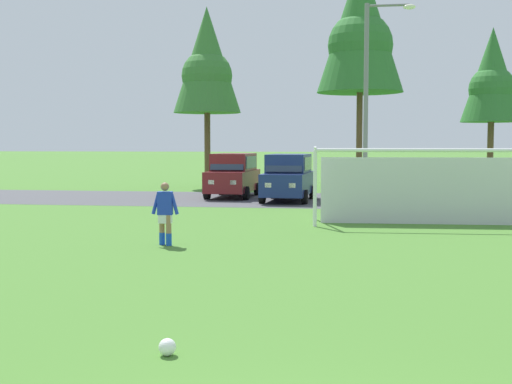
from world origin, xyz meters
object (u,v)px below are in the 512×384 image
Objects in this scene: player_defender_far at (165,214)px; parked_car_slot_center at (444,181)px; parked_car_slot_far_left at (233,175)px; parked_car_slot_left at (289,177)px; soccer_ball at (167,347)px; soccer_goal at (428,185)px; street_lamp at (370,105)px; parked_car_slot_center_left at (376,183)px.

parked_car_slot_center reaches higher than player_defender_far.
parked_car_slot_left is (2.92, -1.78, 0.00)m from parked_car_slot_far_left.
parked_car_slot_far_left is 10.09m from parked_car_slot_center.
parked_car_slot_far_left reaches higher than parked_car_slot_center.
parked_car_slot_far_left and parked_car_slot_left have the same top height.
parked_car_slot_far_left is (-3.60, 24.14, 1.00)m from soccer_ball.
soccer_ball is 22.40m from parked_car_slot_left.
parked_car_slot_left reaches higher than soccer_ball.
soccer_goal is (4.69, 14.07, 1.18)m from soccer_ball.
parked_car_slot_left is at bearing 131.58° from street_lamp.
soccer_goal reaches higher than parked_car_slot_far_left.
parked_car_slot_left is (-0.68, 22.36, 1.00)m from soccer_ball.
player_defender_far is (-7.25, -5.40, -0.47)m from soccer_goal.
soccer_ball is 14.88m from soccer_goal.
street_lamp is at bearing -41.83° from parked_car_slot_far_left.
soccer_goal is 9.88m from parked_car_slot_left.
parked_car_slot_far_left is at bearing 167.25° from parked_car_slot_center_left.
parked_car_slot_center_left is at bearing -12.75° from parked_car_slot_far_left.
parked_car_slot_center is at bearing 12.63° from parked_car_slot_left.
soccer_ball is 0.05× the size of parked_car_slot_left.
street_lamp is at bearing -48.42° from parked_car_slot_left.
soccer_ball is 0.05× the size of parked_car_slot_center.
street_lamp is (-1.80, 4.26, 2.87)m from soccer_goal.
parked_car_slot_center is (7.17, 1.61, -0.24)m from parked_car_slot_left.
player_defender_far is 0.35× the size of parked_car_slot_far_left.
soccer_goal is 9.05m from player_defender_far.
player_defender_far is at bearing -120.59° from parked_car_slot_center.
parked_car_slot_center is 7.45m from street_lamp.
player_defender_far is at bearing -86.15° from parked_car_slot_far_left.
soccer_goal reaches higher than parked_car_slot_left.
parked_car_slot_left is 1.10× the size of parked_car_slot_center_left.
parked_car_slot_far_left is at bearing 129.46° from soccer_goal.
parked_car_slot_center_left is (6.89, -1.56, -0.24)m from parked_car_slot_far_left.
soccer_goal is 1.75× the size of parked_car_slot_center_left.
soccer_goal is at bearing -67.14° from street_lamp.
street_lamp is (-0.39, -4.26, 3.29)m from parked_car_slot_center_left.
parked_car_slot_center_left is (3.29, 22.59, 0.77)m from soccer_ball.
soccer_ball is 0.05× the size of parked_car_slot_far_left.
parked_car_slot_center is at bearing 79.71° from soccer_goal.
parked_car_slot_far_left is 1.10× the size of parked_car_slot_center.
parked_car_slot_left is at bearing 82.20° from player_defender_far.
parked_car_slot_left is 1.10× the size of parked_car_slot_center.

